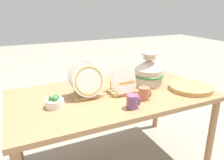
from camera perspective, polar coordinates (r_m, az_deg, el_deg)
name	(u,v)px	position (r m, az deg, el deg)	size (l,w,h in m)	color
display_table	(112,101)	(1.74, 0.00, -5.55)	(1.56, 0.85, 0.68)	#9E754C
ceramic_vase	(148,71)	(1.90, 9.51, 2.30)	(0.27, 0.27, 0.29)	beige
dish_rack_round_plates	(87,82)	(1.62, -6.65, -0.59)	(0.24, 0.19, 0.26)	tan
dish_rack_square_plates	(123,87)	(1.71, 2.82, -1.76)	(0.21, 0.17, 0.18)	tan
wicker_charger_stack	(191,87)	(1.90, 19.85, -1.85)	(0.35, 0.35, 0.04)	tan
mug_plum_glaze	(133,101)	(1.47, 5.46, -5.59)	(0.09, 0.08, 0.09)	#7A4770
mug_terracotta_glaze	(144,93)	(1.61, 8.45, -3.48)	(0.09, 0.08, 0.09)	#B76647
fruit_bowl	(55,102)	(1.53, -14.78, -5.67)	(0.12, 0.12, 0.09)	silver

